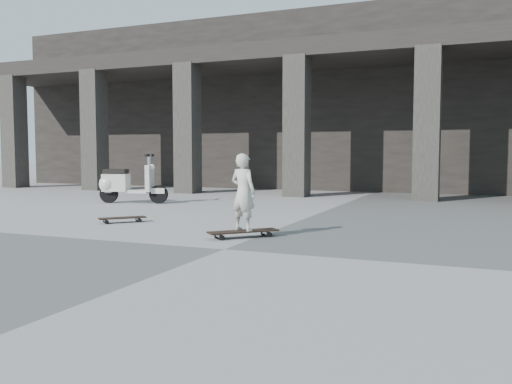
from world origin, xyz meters
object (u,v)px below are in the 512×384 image
at_px(longboard, 243,232).
at_px(skateboard_spare, 122,218).
at_px(child, 243,192).
at_px(scooter, 122,184).

height_order(longboard, skateboard_spare, longboard).
bearing_deg(longboard, child, -135.90).
height_order(longboard, child, child).
bearing_deg(skateboard_spare, child, -62.89).
xyz_separation_m(longboard, scooter, (-5.04, 3.90, 0.40)).
bearing_deg(scooter, skateboard_spare, -68.05).
xyz_separation_m(child, scooter, (-5.04, 3.90, -0.19)).
bearing_deg(child, longboard, -76.80).
xyz_separation_m(longboard, child, (0.00, -0.00, 0.60)).
distance_m(skateboard_spare, scooter, 3.94).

